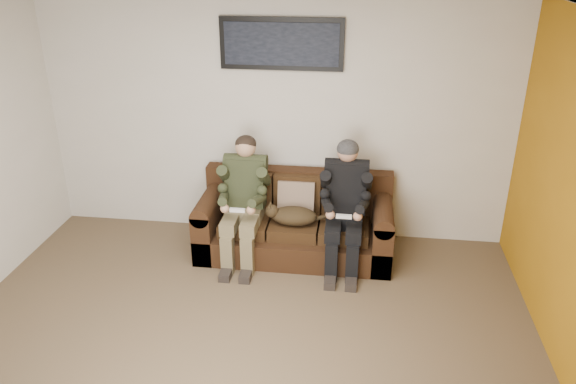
# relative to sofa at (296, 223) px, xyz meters

# --- Properties ---
(floor) EXTENTS (5.00, 5.00, 0.00)m
(floor) POSITION_rel_sofa_xyz_m (-0.28, -1.82, -0.31)
(floor) COLOR brown
(floor) RESTS_ON ground
(ceiling) EXTENTS (5.00, 5.00, 0.00)m
(ceiling) POSITION_rel_sofa_xyz_m (-0.28, -1.82, 2.29)
(ceiling) COLOR silver
(ceiling) RESTS_ON ground
(wall_back) EXTENTS (5.00, 0.00, 5.00)m
(wall_back) POSITION_rel_sofa_xyz_m (-0.28, 0.43, 0.99)
(wall_back) COLOR beige
(wall_back) RESTS_ON ground
(sofa) EXTENTS (2.00, 0.86, 0.82)m
(sofa) POSITION_rel_sofa_xyz_m (0.00, 0.00, 0.00)
(sofa) COLOR #321C0F
(sofa) RESTS_ON ground
(throw_pillow) EXTENTS (0.38, 0.18, 0.38)m
(throw_pillow) POSITION_rel_sofa_xyz_m (0.00, 0.04, 0.27)
(throw_pillow) COLOR #856B57
(throw_pillow) RESTS_ON sofa
(throw_blanket) EXTENTS (0.41, 0.20, 0.07)m
(throw_blanket) POSITION_rel_sofa_xyz_m (-0.60, 0.25, 0.51)
(throw_blanket) COLOR tan
(throw_blanket) RESTS_ON sofa
(person_left) EXTENTS (0.51, 0.87, 1.26)m
(person_left) POSITION_rel_sofa_xyz_m (-0.51, -0.17, 0.39)
(person_left) COLOR #716546
(person_left) RESTS_ON sofa
(person_right) EXTENTS (0.51, 0.86, 1.26)m
(person_right) POSITION_rel_sofa_xyz_m (0.51, -0.17, 0.39)
(person_right) COLOR black
(person_right) RESTS_ON sofa
(cat) EXTENTS (0.66, 0.26, 0.24)m
(cat) POSITION_rel_sofa_xyz_m (-0.01, -0.20, 0.19)
(cat) COLOR #3F2F19
(cat) RESTS_ON sofa
(framed_poster) EXTENTS (1.25, 0.05, 0.52)m
(framed_poster) POSITION_rel_sofa_xyz_m (-0.20, 0.39, 1.79)
(framed_poster) COLOR black
(framed_poster) RESTS_ON wall_back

